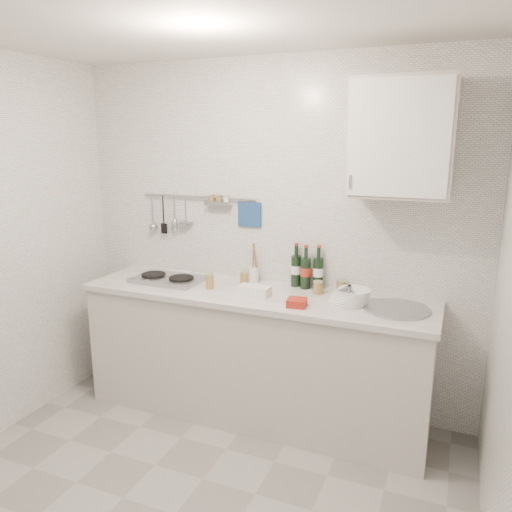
{
  "coord_description": "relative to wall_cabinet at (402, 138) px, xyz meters",
  "views": [
    {
      "loc": [
        1.27,
        -1.92,
        1.95
      ],
      "look_at": [
        0.09,
        0.9,
        1.23
      ],
      "focal_mm": 35.0,
      "sensor_mm": 36.0,
      "label": 1
    }
  ],
  "objects": [
    {
      "name": "jar_d",
      "position": [
        -1.22,
        -0.16,
        -0.98
      ],
      "size": [
        0.06,
        0.06,
        0.1
      ],
      "rotation": [
        0.0,
        0.0,
        0.42
      ],
      "color": "olive",
      "rests_on": "counter"
    },
    {
      "name": "wall_cabinet",
      "position": [
        0.0,
        0.0,
        0.0
      ],
      "size": [
        0.6,
        0.38,
        0.7
      ],
      "color": "#B6B0A8",
      "rests_on": "back_wall"
    },
    {
      "name": "plate_stack_sink",
      "position": [
        -0.24,
        -0.11,
        -0.98
      ],
      "size": [
        0.27,
        0.25,
        0.1
      ],
      "rotation": [
        0.0,
        0.0,
        0.04
      ],
      "color": "white",
      "rests_on": "counter"
    },
    {
      "name": "back_wall",
      "position": [
        -0.9,
        0.18,
        -0.7
      ],
      "size": [
        3.0,
        0.02,
        2.5
      ],
      "primitive_type": "cube",
      "color": "silver",
      "rests_on": "floor"
    },
    {
      "name": "jar_b",
      "position": [
        -0.36,
        0.13,
        -0.99
      ],
      "size": [
        0.07,
        0.07,
        0.08
      ],
      "rotation": [
        0.0,
        0.0,
        0.28
      ],
      "color": "olive",
      "rests_on": "counter"
    },
    {
      "name": "jar_a",
      "position": [
        -1.06,
        0.07,
        -0.99
      ],
      "size": [
        0.06,
        0.06,
        0.08
      ],
      "rotation": [
        0.0,
        0.0,
        -0.38
      ],
      "color": "olive",
      "rests_on": "counter"
    },
    {
      "name": "strawberry_punnet",
      "position": [
        -0.54,
        -0.29,
        -1.01
      ],
      "size": [
        0.13,
        0.13,
        0.05
      ],
      "primitive_type": "cube",
      "rotation": [
        0.0,
        0.0,
        0.14
      ],
      "color": "#AB2E13",
      "rests_on": "counter"
    },
    {
      "name": "wine_bottles",
      "position": [
        -0.6,
        0.12,
        -0.87
      ],
      "size": [
        0.24,
        0.11,
        0.31
      ],
      "rotation": [
        0.0,
        0.0,
        -0.02
      ],
      "color": "black",
      "rests_on": "counter"
    },
    {
      "name": "counter",
      "position": [
        -0.89,
        -0.12,
        -1.52
      ],
      "size": [
        2.44,
        0.64,
        0.96
      ],
      "color": "#B6B0A8",
      "rests_on": "floor"
    },
    {
      "name": "plate_stack_hob",
      "position": [
        -1.61,
        -0.04,
        -1.02
      ],
      "size": [
        0.31,
        0.3,
        0.03
      ],
      "rotation": [
        0.0,
        0.0,
        -0.26
      ],
      "color": "#4B6AAB",
      "rests_on": "counter"
    },
    {
      "name": "ceiling",
      "position": [
        -0.9,
        -1.22,
        0.55
      ],
      "size": [
        3.0,
        3.0,
        0.0
      ],
      "primitive_type": "plane",
      "rotation": [
        3.14,
        0.0,
        0.0
      ],
      "color": "silver",
      "rests_on": "back_wall"
    },
    {
      "name": "wall_rail",
      "position": [
        -1.5,
        0.15,
        -0.52
      ],
      "size": [
        0.98,
        0.09,
        0.34
      ],
      "color": "#93969B",
      "rests_on": "back_wall"
    },
    {
      "name": "butter_dish",
      "position": [
        -0.87,
        -0.19,
        -1.0
      ],
      "size": [
        0.22,
        0.12,
        0.06
      ],
      "primitive_type": "cube",
      "rotation": [
        0.0,
        0.0,
        -0.05
      ],
      "color": "white",
      "rests_on": "counter"
    },
    {
      "name": "utensil_crock",
      "position": [
        -1.0,
        0.1,
        -0.96
      ],
      "size": [
        0.07,
        0.07,
        0.3
      ],
      "rotation": [
        0.0,
        0.0,
        -0.35
      ],
      "color": "white",
      "rests_on": "counter"
    },
    {
      "name": "jar_c",
      "position": [
        -0.49,
        0.01,
        -0.98
      ],
      "size": [
        0.07,
        0.07,
        0.09
      ],
      "rotation": [
        0.0,
        0.0,
        -0.43
      ],
      "color": "olive",
      "rests_on": "counter"
    }
  ]
}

